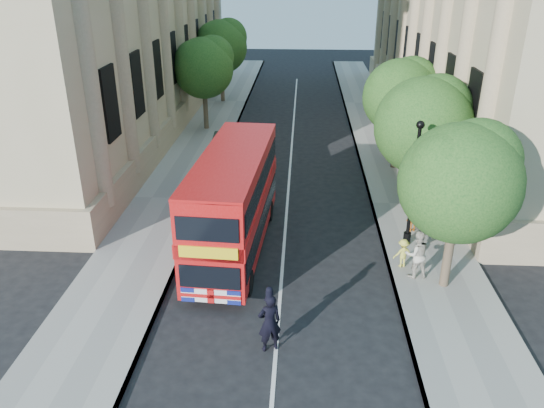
% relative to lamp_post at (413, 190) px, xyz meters
% --- Properties ---
extents(ground, '(120.00, 120.00, 0.00)m').
position_rel_lamp_post_xyz_m(ground, '(-5.00, -6.00, -2.51)').
color(ground, black).
rests_on(ground, ground).
extents(pavement_right, '(3.50, 80.00, 0.12)m').
position_rel_lamp_post_xyz_m(pavement_right, '(0.75, 4.00, -2.45)').
color(pavement_right, gray).
rests_on(pavement_right, ground).
extents(pavement_left, '(3.50, 80.00, 0.12)m').
position_rel_lamp_post_xyz_m(pavement_left, '(-10.75, 4.00, -2.45)').
color(pavement_left, gray).
rests_on(pavement_left, ground).
extents(tree_right_near, '(4.00, 4.00, 6.08)m').
position_rel_lamp_post_xyz_m(tree_right_near, '(0.84, -2.97, 1.74)').
color(tree_right_near, '#473828').
rests_on(tree_right_near, ground).
extents(tree_right_mid, '(4.20, 4.20, 6.37)m').
position_rel_lamp_post_xyz_m(tree_right_mid, '(0.84, 3.03, 1.93)').
color(tree_right_mid, '#473828').
rests_on(tree_right_mid, ground).
extents(tree_right_far, '(4.00, 4.00, 6.15)m').
position_rel_lamp_post_xyz_m(tree_right_far, '(0.84, 9.03, 1.80)').
color(tree_right_far, '#473828').
rests_on(tree_right_far, ground).
extents(tree_left_far, '(4.00, 4.00, 6.30)m').
position_rel_lamp_post_xyz_m(tree_left_far, '(-10.96, 16.03, 1.93)').
color(tree_left_far, '#473828').
rests_on(tree_left_far, ground).
extents(tree_left_back, '(4.20, 4.20, 6.65)m').
position_rel_lamp_post_xyz_m(tree_left_back, '(-10.96, 24.03, 2.20)').
color(tree_left_back, '#473828').
rests_on(tree_left_back, ground).
extents(lamp_post, '(0.32, 0.32, 5.16)m').
position_rel_lamp_post_xyz_m(lamp_post, '(0.00, 0.00, 0.00)').
color(lamp_post, black).
rests_on(lamp_post, pavement_right).
extents(double_decker_bus, '(2.82, 8.76, 3.99)m').
position_rel_lamp_post_xyz_m(double_decker_bus, '(-6.96, -0.71, -0.31)').
color(double_decker_bus, '#B40C0C').
rests_on(double_decker_bus, ground).
extents(box_van, '(2.12, 4.57, 2.55)m').
position_rel_lamp_post_xyz_m(box_van, '(-7.89, 5.25, -1.26)').
color(box_van, black).
rests_on(box_van, ground).
extents(police_constable, '(0.83, 0.69, 1.94)m').
position_rel_lamp_post_xyz_m(police_constable, '(-5.20, -6.68, -1.54)').
color(police_constable, black).
rests_on(police_constable, ground).
extents(woman_pedestrian, '(0.99, 0.82, 1.84)m').
position_rel_lamp_post_xyz_m(woman_pedestrian, '(-0.15, -2.49, -1.47)').
color(woman_pedestrian, beige).
rests_on(woman_pedestrian, pavement_right).
extents(child_a, '(0.66, 0.40, 1.06)m').
position_rel_lamp_post_xyz_m(child_a, '(0.44, 1.13, -1.86)').
color(child_a, orange).
rests_on(child_a, pavement_right).
extents(child_b, '(0.82, 0.61, 1.14)m').
position_rel_lamp_post_xyz_m(child_b, '(-0.49, -1.81, -1.82)').
color(child_b, '#D6D249').
rests_on(child_b, pavement_right).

